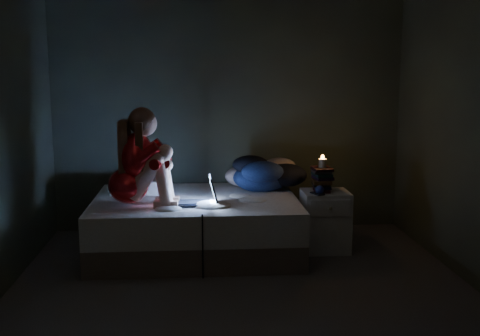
{
  "coord_description": "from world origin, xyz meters",
  "views": [
    {
      "loc": [
        -0.34,
        -4.18,
        1.69
      ],
      "look_at": [
        0.05,
        1.0,
        0.8
      ],
      "focal_mm": 44.03,
      "sensor_mm": 36.0,
      "label": 1
    }
  ],
  "objects": [
    {
      "name": "laptop",
      "position": [
        -0.35,
        0.83,
        0.64
      ],
      "size": [
        0.38,
        0.27,
        0.26
      ],
      "primitive_type": null,
      "rotation": [
        0.0,
        0.0,
        0.02
      ],
      "color": "black",
      "rests_on": "bed"
    },
    {
      "name": "pillow",
      "position": [
        -0.92,
        1.4,
        0.57
      ],
      "size": [
        0.45,
        0.32,
        0.13
      ],
      "primitive_type": "cube",
      "color": "silver",
      "rests_on": "bed"
    },
    {
      "name": "wall_front",
      "position": [
        0.0,
        -1.91,
        1.3
      ],
      "size": [
        3.6,
        0.02,
        2.6
      ],
      "primitive_type": "cube",
      "color": "#323430",
      "rests_on": "ground"
    },
    {
      "name": "wall_back",
      "position": [
        0.0,
        1.91,
        1.3
      ],
      "size": [
        3.6,
        0.02,
        2.6
      ],
      "primitive_type": "cube",
      "color": "#323430",
      "rests_on": "ground"
    },
    {
      "name": "clothes_pile",
      "position": [
        0.29,
        1.44,
        0.68
      ],
      "size": [
        0.71,
        0.64,
        0.35
      ],
      "primitive_type": null,
      "rotation": [
        0.0,
        0.0,
        -0.36
      ],
      "color": "#151A49",
      "rests_on": "bed"
    },
    {
      "name": "book_stack",
      "position": [
        0.81,
        1.07,
        0.67
      ],
      "size": [
        0.19,
        0.25,
        0.22
      ],
      "primitive_type": null,
      "color": "black",
      "rests_on": "nightstand"
    },
    {
      "name": "bed",
      "position": [
        -0.35,
        1.1,
        0.25
      ],
      "size": [
        1.85,
        1.39,
        0.51
      ],
      "primitive_type": null,
      "color": "#B4B0A6",
      "rests_on": "ground"
    },
    {
      "name": "blue_orb",
      "position": [
        0.76,
        0.93,
        0.6
      ],
      "size": [
        0.08,
        0.08,
        0.08
      ],
      "primitive_type": "sphere",
      "color": "navy",
      "rests_on": "nightstand"
    },
    {
      "name": "floor",
      "position": [
        0.0,
        0.0,
        -0.01
      ],
      "size": [
        3.6,
        3.8,
        0.02
      ],
      "primitive_type": "cube",
      "color": "#3F3935",
      "rests_on": "ground"
    },
    {
      "name": "phone",
      "position": [
        0.74,
        0.93,
        0.57
      ],
      "size": [
        0.12,
        0.16,
        0.01
      ],
      "primitive_type": "cube",
      "rotation": [
        0.0,
        0.0,
        0.42
      ],
      "color": "black",
      "rests_on": "nightstand"
    },
    {
      "name": "nightstand",
      "position": [
        0.85,
        1.05,
        0.28
      ],
      "size": [
        0.42,
        0.38,
        0.56
      ],
      "primitive_type": "cube",
      "rotation": [
        0.0,
        0.0,
        0.0
      ],
      "color": "beige",
      "rests_on": "ground"
    },
    {
      "name": "woman",
      "position": [
        -0.93,
        0.83,
        0.94
      ],
      "size": [
        0.55,
        0.37,
        0.86
      ],
      "primitive_type": null,
      "rotation": [
        0.0,
        0.0,
        -0.05
      ],
      "color": "#9D060F",
      "rests_on": "bed"
    },
    {
      "name": "candle",
      "position": [
        0.81,
        1.07,
        0.82
      ],
      "size": [
        0.07,
        0.07,
        0.08
      ],
      "primitive_type": "cylinder",
      "color": "beige",
      "rests_on": "book_stack"
    }
  ]
}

